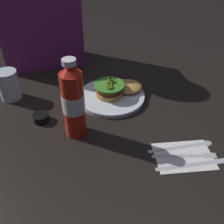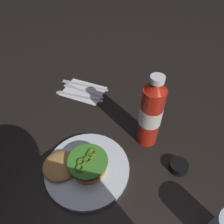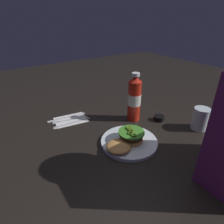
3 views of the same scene
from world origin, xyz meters
name	(u,v)px [view 3 (image 3 of 3)]	position (x,y,z in m)	size (l,w,h in m)	color
ground_plane	(129,120)	(0.00, 0.00, 0.00)	(3.00, 3.00, 0.00)	black
dinner_plate	(129,142)	(0.13, 0.16, 0.01)	(0.25, 0.25, 0.02)	white
burger_sandwich	(127,139)	(0.15, 0.17, 0.04)	(0.19, 0.12, 0.05)	#CA8F49
ketchup_bottle	(134,99)	(-0.03, 0.00, 0.12)	(0.07, 0.07, 0.26)	red
water_glass	(200,119)	(-0.24, 0.26, 0.06)	(0.08, 0.08, 0.11)	silver
condiment_cup	(159,118)	(-0.14, 0.09, 0.01)	(0.06, 0.06, 0.03)	black
napkin	(71,120)	(0.26, -0.18, 0.00)	(0.17, 0.12, 0.00)	white
butter_knife	(64,117)	(0.28, -0.22, 0.00)	(0.21, 0.03, 0.00)	silver
fork_utensil	(67,120)	(0.27, -0.19, 0.00)	(0.19, 0.06, 0.00)	silver
spoon_utensil	(67,124)	(0.29, -0.15, 0.00)	(0.20, 0.03, 0.00)	silver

